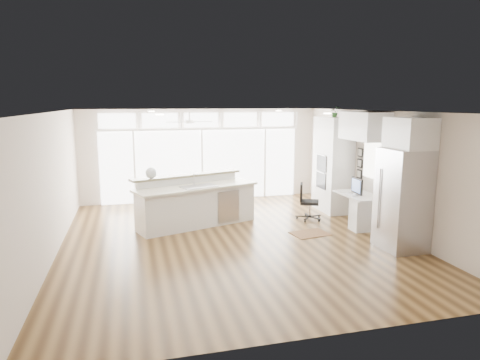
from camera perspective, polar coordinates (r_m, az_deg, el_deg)
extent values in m
cube|color=#422B14|center=(9.19, -0.94, -8.03)|extent=(7.00, 8.00, 0.02)
cube|color=white|center=(8.73, -0.99, 9.11)|extent=(7.00, 8.00, 0.02)
cube|color=beige|center=(12.74, -5.16, 3.36)|extent=(7.00, 0.04, 2.70)
cube|color=beige|center=(5.15, 9.52, -7.11)|extent=(7.00, 0.04, 2.70)
cube|color=beige|center=(8.75, -23.86, -0.66)|extent=(0.04, 8.00, 2.70)
cube|color=beige|center=(10.24, 18.45, 1.17)|extent=(0.04, 8.00, 2.70)
cube|color=white|center=(12.72, -5.09, 1.98)|extent=(5.80, 0.06, 2.08)
cube|color=white|center=(12.60, -5.19, 7.98)|extent=(5.90, 0.06, 0.40)
cube|color=white|center=(10.44, 17.45, 2.50)|extent=(0.04, 0.85, 0.85)
cube|color=white|center=(11.40, -6.77, 8.21)|extent=(1.16, 1.16, 0.32)
cube|color=white|center=(8.92, -1.29, 9.01)|extent=(3.40, 3.00, 0.02)
cube|color=silver|center=(11.64, 12.28, 2.01)|extent=(0.64, 1.20, 2.50)
cube|color=silver|center=(10.49, 15.57, -3.88)|extent=(0.72, 1.30, 0.76)
cube|color=silver|center=(10.22, 16.29, 6.91)|extent=(0.64, 1.30, 0.64)
cube|color=#B0B0B5|center=(8.99, 20.86, -2.46)|extent=(0.76, 0.90, 2.00)
cube|color=silver|center=(8.85, 21.72, 5.81)|extent=(0.64, 0.90, 0.60)
cube|color=black|center=(10.99, 15.71, 2.17)|extent=(0.06, 0.22, 0.80)
cube|color=silver|center=(10.14, -5.79, -2.85)|extent=(3.14, 2.00, 1.17)
cube|color=#3E2313|center=(9.71, 9.31, -7.06)|extent=(0.89, 0.70, 0.01)
cube|color=black|center=(10.75, 9.27, -2.90)|extent=(0.60, 0.59, 0.90)
sphere|color=silver|center=(9.97, -11.78, 0.94)|extent=(0.34, 0.34, 0.26)
cube|color=black|center=(10.33, 15.34, -0.75)|extent=(0.11, 0.50, 0.42)
cube|color=silver|center=(10.28, 14.46, -1.89)|extent=(0.17, 0.36, 0.02)
imported|color=#2D5F28|center=(11.53, 12.54, 8.70)|extent=(0.29, 0.31, 0.22)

